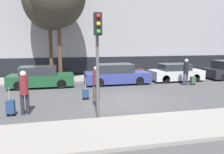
# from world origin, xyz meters

# --- Properties ---
(ground_plane) EXTENTS (80.00, 80.00, 0.00)m
(ground_plane) POSITION_xyz_m (0.00, 0.00, 0.00)
(ground_plane) COLOR #424244
(sidewalk_near) EXTENTS (28.00, 2.50, 0.12)m
(sidewalk_near) POSITION_xyz_m (0.00, -3.75, 0.06)
(sidewalk_near) COLOR gray
(sidewalk_near) RESTS_ON ground_plane
(sidewalk_far) EXTENTS (28.00, 3.00, 0.12)m
(sidewalk_far) POSITION_xyz_m (0.00, 7.00, 0.06)
(sidewalk_far) COLOR gray
(sidewalk_far) RESTS_ON ground_plane
(building_facade) EXTENTS (28.00, 2.18, 10.32)m
(building_facade) POSITION_xyz_m (0.00, 10.26, 5.14)
(building_facade) COLOR gray
(building_facade) RESTS_ON ground_plane
(parked_car_0) EXTENTS (4.14, 1.72, 1.38)m
(parked_car_0) POSITION_xyz_m (-4.50, 4.49, 0.65)
(parked_car_0) COLOR #194728
(parked_car_0) RESTS_ON ground_plane
(parked_car_1) EXTENTS (4.53, 1.86, 1.43)m
(parked_car_1) POSITION_xyz_m (0.62, 4.47, 0.67)
(parked_car_1) COLOR navy
(parked_car_1) RESTS_ON ground_plane
(parked_car_2) EXTENTS (3.91, 1.75, 1.32)m
(parked_car_2) POSITION_xyz_m (5.32, 4.63, 0.63)
(parked_car_2) COLOR #B7BABF
(parked_car_2) RESTS_ON ground_plane
(pedestrian_left) EXTENTS (0.35, 0.34, 1.82)m
(pedestrian_left) POSITION_xyz_m (-4.64, -1.10, 1.04)
(pedestrian_left) COLOR #23232D
(pedestrian_left) RESTS_ON ground_plane
(trolley_left) EXTENTS (0.34, 0.29, 1.20)m
(trolley_left) POSITION_xyz_m (-5.18, -1.21, 0.39)
(trolley_left) COLOR navy
(trolley_left) RESTS_ON ground_plane
(pedestrian_center) EXTENTS (0.34, 0.34, 1.74)m
(pedestrian_center) POSITION_xyz_m (-1.42, 0.55, 0.99)
(pedestrian_center) COLOR #4C4233
(pedestrian_center) RESTS_ON ground_plane
(trolley_center) EXTENTS (0.34, 0.29, 1.08)m
(trolley_center) POSITION_xyz_m (-1.96, 0.68, 0.33)
(trolley_center) COLOR navy
(trolley_center) RESTS_ON ground_plane
(pedestrian_right) EXTENTS (0.35, 0.34, 1.81)m
(pedestrian_right) POSITION_xyz_m (5.16, 2.95, 1.04)
(pedestrian_right) COLOR #383347
(pedestrian_right) RESTS_ON ground_plane
(trolley_right) EXTENTS (0.34, 0.29, 1.12)m
(trolley_right) POSITION_xyz_m (5.71, 2.92, 0.35)
(trolley_right) COLOR #335138
(trolley_right) RESTS_ON ground_plane
(traffic_light) EXTENTS (0.28, 0.47, 4.00)m
(traffic_light) POSITION_xyz_m (-1.78, -2.36, 2.84)
(traffic_light) COLOR #515154
(traffic_light) RESTS_ON ground_plane
(parked_bicycle) EXTENTS (1.77, 0.06, 0.96)m
(parked_bicycle) POSITION_xyz_m (3.40, 7.28, 0.49)
(parked_bicycle) COLOR black
(parked_bicycle) RESTS_ON sidewalk_far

